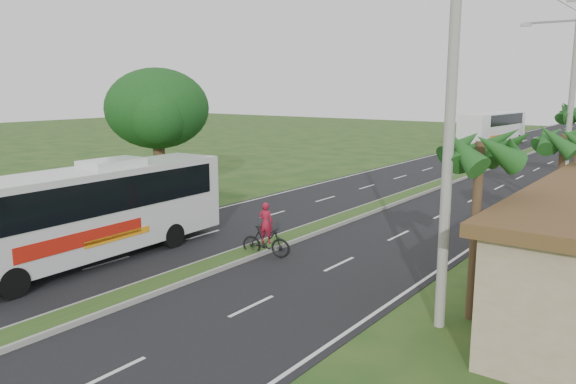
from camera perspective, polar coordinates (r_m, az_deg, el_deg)
The scene contains 13 objects.
ground at distance 19.33m, azimuth -11.78°, elevation -9.02°, with size 180.00×180.00×0.00m, color #1E4419.
road_asphalt at distance 35.42m, azimuth 12.99°, elevation -0.09°, with size 14.00×160.00×0.02m, color black.
median_strip at distance 35.40m, azimuth 13.00°, elevation 0.06°, with size 1.20×160.00×0.18m.
lane_edge_left at distance 38.51m, azimuth 3.83°, elevation 0.99°, with size 0.12×160.00×0.01m, color silver.
lane_edge_right at distance 33.41m, azimuth 23.58°, elevation -1.36°, with size 0.12×160.00×0.01m, color silver.
palm_verge_a at distance 15.84m, azimuth 18.94°, elevation 3.95°, with size 2.40×2.40×5.45m.
palm_verge_b at distance 24.50m, azimuth 26.22°, elevation 4.70°, with size 2.40×2.40×5.05m.
shade_tree at distance 33.98m, azimuth -13.25°, elevation 7.99°, with size 6.30×6.00×7.54m.
utility_pole_a at distance 14.98m, azimuth 16.14°, elevation 7.34°, with size 1.60×0.28×11.00m.
utility_pole_b at distance 30.48m, azimuth 26.87°, elevation 9.18°, with size 3.20×0.28×12.00m.
coach_bus_main at distance 21.79m, azimuth -19.48°, elevation -1.54°, with size 2.88×11.68×3.75m.
coach_bus_far at distance 66.07m, azimuth 20.09°, elevation 6.19°, with size 3.78×12.68×3.64m.
motorcyclist at distance 21.53m, azimuth -2.26°, elevation -4.66°, with size 2.03×1.06×2.13m.
Camera 1 is at (13.70, -12.03, 6.42)m, focal length 35.00 mm.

